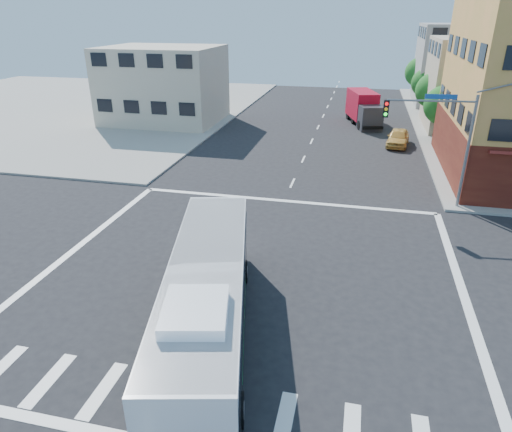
# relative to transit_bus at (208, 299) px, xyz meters

# --- Properties ---
(ground) EXTENTS (120.00, 120.00, 0.00)m
(ground) POSITION_rel_transit_bus_xyz_m (0.41, 4.74, -1.79)
(ground) COLOR black
(ground) RESTS_ON ground
(sidewalk_nw) EXTENTS (50.00, 50.00, 0.15)m
(sidewalk_nw) POSITION_rel_transit_bus_xyz_m (-34.59, 39.74, -1.71)
(sidewalk_nw) COLOR gray
(sidewalk_nw) RESTS_ON ground
(building_east_near) EXTENTS (12.06, 10.06, 9.00)m
(building_east_near) POSITION_rel_transit_bus_xyz_m (17.39, 38.72, 2.72)
(building_east_near) COLOR tan
(building_east_near) RESTS_ON ground
(building_east_far) EXTENTS (12.06, 10.06, 10.00)m
(building_east_far) POSITION_rel_transit_bus_xyz_m (17.39, 52.72, 3.22)
(building_east_far) COLOR gray
(building_east_far) RESTS_ON ground
(building_west) EXTENTS (12.06, 10.06, 8.00)m
(building_west) POSITION_rel_transit_bus_xyz_m (-16.61, 34.72, 2.22)
(building_west) COLOR #C0B79F
(building_west) RESTS_ON ground
(signal_mast_ne) EXTENTS (7.91, 1.13, 8.07)m
(signal_mast_ne) POSITION_rel_transit_bus_xyz_m (9.49, 15.36, 3.19)
(signal_mast_ne) COLOR slate
(signal_mast_ne) RESTS_ON ground
(street_tree_a) EXTENTS (3.60, 3.60, 5.53)m
(street_tree_a) POSITION_rel_transit_bus_xyz_m (12.32, 32.67, 1.80)
(street_tree_a) COLOR #382014
(street_tree_a) RESTS_ON ground
(street_tree_b) EXTENTS (3.80, 3.80, 5.79)m
(street_tree_b) POSITION_rel_transit_bus_xyz_m (12.32, 40.67, 1.96)
(street_tree_b) COLOR #382014
(street_tree_b) RESTS_ON ground
(street_tree_c) EXTENTS (3.40, 3.40, 5.29)m
(street_tree_c) POSITION_rel_transit_bus_xyz_m (12.32, 48.67, 1.67)
(street_tree_c) COLOR #382014
(street_tree_c) RESTS_ON ground
(street_tree_d) EXTENTS (4.00, 4.00, 6.03)m
(street_tree_d) POSITION_rel_transit_bus_xyz_m (12.32, 56.67, 2.09)
(street_tree_d) COLOR #382014
(street_tree_d) RESTS_ON ground
(transit_bus) EXTENTS (5.40, 12.62, 3.66)m
(transit_bus) POSITION_rel_transit_bus_xyz_m (0.00, 0.00, 0.00)
(transit_bus) COLOR black
(transit_bus) RESTS_ON ground
(box_truck) EXTENTS (4.20, 7.99, 3.45)m
(box_truck) POSITION_rel_transit_bus_xyz_m (5.02, 38.25, -0.11)
(box_truck) COLOR #29282E
(box_truck) RESTS_ON ground
(parked_car) EXTENTS (2.42, 4.68, 1.52)m
(parked_car) POSITION_rel_transit_bus_xyz_m (8.31, 29.97, -1.03)
(parked_car) COLOR gold
(parked_car) RESTS_ON ground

